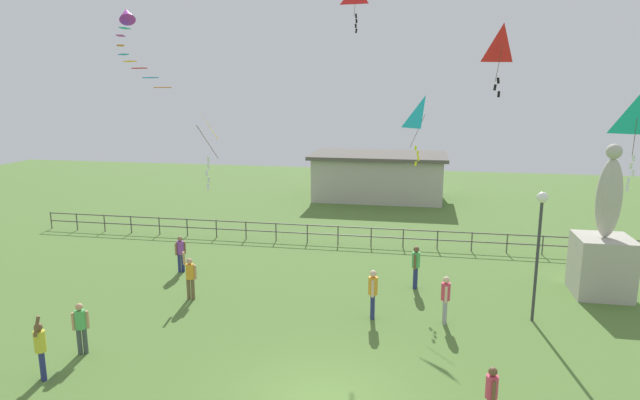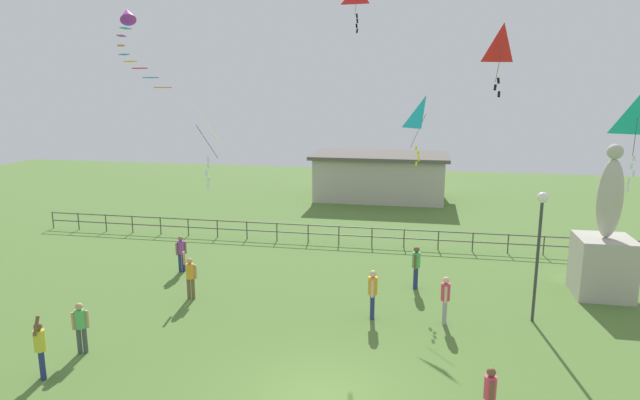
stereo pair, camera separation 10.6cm
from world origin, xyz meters
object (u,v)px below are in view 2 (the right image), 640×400
person_4 (181,251)px  person_7 (416,265)px  lamppost (540,229)px  person_1 (40,346)px  person_2 (373,291)px  kite_2 (503,45)px  person_6 (445,297)px  person_5 (490,394)px  kite_1 (425,116)px  kite_4 (637,121)px  person_3 (81,324)px  person_0 (190,275)px  statue_monument (604,253)px  kite_3 (197,128)px  streamer_kite (128,20)px

person_4 → person_7: 9.90m
lamppost → person_4: lamppost is taller
person_1 → person_7: size_ratio=1.12×
person_2 → kite_2: (3.87, 1.29, 8.12)m
kite_2 → person_6: bearing=-139.7°
lamppost → kite_2: 6.07m
person_7 → person_5: bearing=-78.1°
person_4 → kite_1: kite_1 is taller
kite_1 → kite_4: 8.65m
kite_4 → person_3: bearing=-167.0°
person_0 → person_2: 6.85m
statue_monument → person_7: statue_monument is taller
kite_3 → streamer_kite: size_ratio=0.77×
lamppost → kite_3: bearing=-169.1°
person_6 → kite_2: kite_2 is taller
person_7 → streamer_kite: (-10.96, -1.07, 9.28)m
person_6 → kite_3: kite_3 is taller
person_7 → streamer_kite: streamer_kite is taller
person_0 → streamer_kite: (-2.73, 1.64, 9.32)m
person_2 → kite_3: (-5.55, -1.28, 5.55)m
kite_4 → streamer_kite: 17.54m
statue_monument → kite_1: size_ratio=2.06×
kite_2 → kite_4: (3.56, -1.81, -2.26)m
kite_2 → kite_4: 4.59m
person_2 → person_5: (3.25, -5.62, -0.11)m
lamppost → person_5: lamppost is taller
person_4 → kite_3: 7.79m
person_6 → person_7: (-1.03, 3.10, 0.04)m
kite_1 → kite_4: (5.92, -6.31, 0.26)m
person_6 → person_2: bearing=-178.6°
kite_1 → person_4: bearing=-165.7°
person_1 → person_7: 13.18m
person_4 → person_5: size_ratio=1.03×
statue_monument → person_1: statue_monument is taller
lamppost → person_4: 14.27m
person_3 → streamer_kite: streamer_kite is taller
person_6 → streamer_kite: (-11.99, 2.02, 9.31)m
person_2 → person_4: person_2 is taller
person_5 → kite_2: bearing=84.8°
person_5 → person_6: size_ratio=0.94×
person_4 → kite_4: bearing=-13.2°
kite_1 → person_6: bearing=-81.0°
lamppost → kite_1: (-3.85, 4.97, 3.35)m
statue_monument → person_6: (-5.90, -3.74, -0.74)m
statue_monument → kite_1: bearing=163.7°
person_3 → kite_1: 15.03m
person_1 → kite_3: 7.64m
person_1 → person_6: size_ratio=1.17×
person_4 → person_6: bearing=-16.2°
lamppost → kite_3: (-10.91, -2.10, 3.30)m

